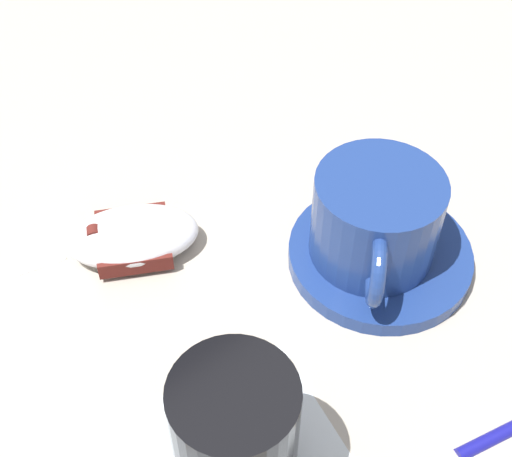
% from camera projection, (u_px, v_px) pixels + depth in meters
% --- Properties ---
extents(ground_plane, '(3.00, 3.00, 0.00)m').
position_uv_depth(ground_plane, '(307.00, 341.00, 0.49)').
color(ground_plane, '#B2A899').
extents(saucer, '(0.14, 0.14, 0.01)m').
position_uv_depth(saucer, '(379.00, 255.00, 0.53)').
color(saucer, navy).
rests_on(saucer, ground).
extents(coffee_cup, '(0.10, 0.10, 0.07)m').
position_uv_depth(coffee_cup, '(376.00, 219.00, 0.50)').
color(coffee_cup, navy).
rests_on(coffee_cup, saucer).
extents(computer_mouse, '(0.12, 0.10, 0.03)m').
position_uv_depth(computer_mouse, '(133.00, 236.00, 0.54)').
color(computer_mouse, silver).
rests_on(computer_mouse, ground).
extents(drinking_glass, '(0.07, 0.07, 0.10)m').
position_uv_depth(drinking_glass, '(235.00, 437.00, 0.39)').
color(drinking_glass, black).
rests_on(drinking_glass, napkin_under_glass).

